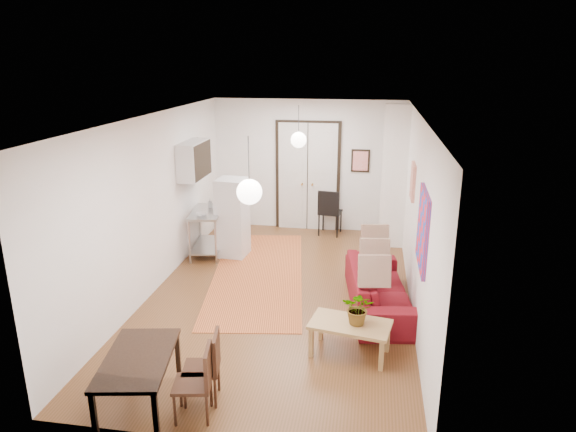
% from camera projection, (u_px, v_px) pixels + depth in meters
% --- Properties ---
extents(floor, '(7.00, 7.00, 0.00)m').
position_uv_depth(floor, '(281.00, 293.00, 8.51)').
color(floor, brown).
rests_on(floor, ground).
extents(ceiling, '(4.20, 7.00, 0.02)m').
position_uv_depth(ceiling, '(280.00, 117.00, 7.66)').
color(ceiling, silver).
rests_on(ceiling, wall_back).
extents(wall_back, '(4.20, 0.02, 2.90)m').
position_uv_depth(wall_back, '(308.00, 166.00, 11.39)').
color(wall_back, white).
rests_on(wall_back, floor).
extents(wall_front, '(4.20, 0.02, 2.90)m').
position_uv_depth(wall_front, '(214.00, 314.00, 4.79)').
color(wall_front, white).
rests_on(wall_front, floor).
extents(wall_left, '(0.02, 7.00, 2.90)m').
position_uv_depth(wall_left, '(154.00, 204.00, 8.41)').
color(wall_left, white).
rests_on(wall_left, floor).
extents(wall_right, '(0.02, 7.00, 2.90)m').
position_uv_depth(wall_right, '(416.00, 216.00, 7.76)').
color(wall_right, white).
rests_on(wall_right, floor).
extents(double_doors, '(1.44, 0.06, 2.50)m').
position_uv_depth(double_doors, '(308.00, 177.00, 11.42)').
color(double_doors, silver).
rests_on(double_doors, wall_back).
extents(stub_partition, '(0.50, 0.10, 2.90)m').
position_uv_depth(stub_partition, '(394.00, 178.00, 10.20)').
color(stub_partition, white).
rests_on(stub_partition, floor).
extents(wall_cabinet, '(0.35, 1.00, 0.70)m').
position_uv_depth(wall_cabinet, '(194.00, 160.00, 9.67)').
color(wall_cabinet, silver).
rests_on(wall_cabinet, wall_left).
extents(painting_popart, '(0.05, 1.00, 1.00)m').
position_uv_depth(painting_popart, '(423.00, 230.00, 6.53)').
color(painting_popart, red).
rests_on(painting_popart, wall_right).
extents(painting_abstract, '(0.05, 0.50, 0.60)m').
position_uv_depth(painting_abstract, '(413.00, 181.00, 8.41)').
color(painting_abstract, beige).
rests_on(painting_abstract, wall_right).
extents(poster_back, '(0.40, 0.03, 0.50)m').
position_uv_depth(poster_back, '(360.00, 161.00, 11.13)').
color(poster_back, red).
rests_on(poster_back, wall_back).
extents(print_left, '(0.03, 0.44, 0.54)m').
position_uv_depth(print_left, '(195.00, 152.00, 10.15)').
color(print_left, '#955D3E').
rests_on(print_left, wall_left).
extents(pendant_back, '(0.30, 0.30, 0.80)m').
position_uv_depth(pendant_back, '(299.00, 140.00, 9.74)').
color(pendant_back, white).
rests_on(pendant_back, ceiling).
extents(pendant_front, '(0.30, 0.30, 0.80)m').
position_uv_depth(pendant_front, '(249.00, 192.00, 5.96)').
color(pendant_front, white).
rests_on(pendant_front, ceiling).
extents(kilim_rug, '(2.16, 4.37, 0.01)m').
position_uv_depth(kilim_rug, '(258.00, 274.00, 9.27)').
color(kilim_rug, '#C76631').
rests_on(kilim_rug, floor).
extents(sofa, '(1.17, 2.32, 0.65)m').
position_uv_depth(sofa, '(379.00, 288.00, 7.95)').
color(sofa, maroon).
rests_on(sofa, floor).
extents(coffee_table, '(1.11, 0.75, 0.46)m').
position_uv_depth(coffee_table, '(350.00, 327.00, 6.66)').
color(coffee_table, '#A9854F').
rests_on(coffee_table, floor).
extents(potted_plant, '(0.46, 0.41, 0.45)m').
position_uv_depth(potted_plant, '(359.00, 308.00, 6.56)').
color(potted_plant, '#2B5A28').
rests_on(potted_plant, coffee_table).
extents(kitchen_counter, '(0.73, 1.22, 0.88)m').
position_uv_depth(kitchen_counter, '(207.00, 226.00, 10.10)').
color(kitchen_counter, '#A5A8AA').
rests_on(kitchen_counter, floor).
extents(bowl, '(0.27, 0.27, 0.05)m').
position_uv_depth(bowl, '(201.00, 214.00, 9.72)').
color(bowl, beige).
rests_on(bowl, kitchen_counter).
extents(soap_bottle, '(0.11, 0.11, 0.18)m').
position_uv_depth(soap_bottle, '(210.00, 203.00, 10.21)').
color(soap_bottle, '#5094AD').
rests_on(soap_bottle, kitchen_counter).
extents(fridge, '(0.59, 0.59, 1.54)m').
position_uv_depth(fridge, '(233.00, 218.00, 9.96)').
color(fridge, silver).
rests_on(fridge, floor).
extents(dining_table, '(0.89, 1.32, 0.67)m').
position_uv_depth(dining_table, '(138.00, 363.00, 5.52)').
color(dining_table, black).
rests_on(dining_table, floor).
extents(dining_chair_near, '(0.46, 0.59, 0.84)m').
position_uv_depth(dining_chair_near, '(203.00, 358.00, 5.82)').
color(dining_chair_near, '#3A1D12').
rests_on(dining_chair_near, floor).
extents(dining_chair_far, '(0.46, 0.59, 0.84)m').
position_uv_depth(dining_chair_far, '(194.00, 373.00, 5.54)').
color(dining_chair_far, '#3A1D12').
rests_on(dining_chair_far, floor).
extents(black_side_chair, '(0.52, 0.53, 1.02)m').
position_uv_depth(black_side_chair, '(331.00, 207.00, 11.31)').
color(black_side_chair, black).
rests_on(black_side_chair, floor).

